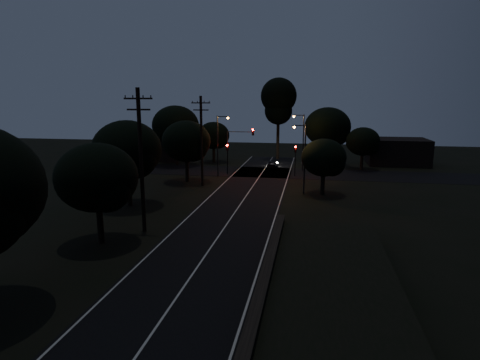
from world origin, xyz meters
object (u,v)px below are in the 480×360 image
(signal_mast, at_px, (240,143))
(streetlight_b, at_px, (302,139))
(signal_right, at_px, (295,155))
(streetlight_a, at_px, (219,142))
(streetlight_c, at_px, (303,154))
(tall_pine, at_px, (279,101))
(signal_left, at_px, (227,153))
(utility_pole_far, at_px, (201,140))
(car, at_px, (272,164))
(utility_pole_mid, at_px, (141,159))

(signal_mast, xyz_separation_m, streetlight_b, (8.22, 4.01, 0.30))
(signal_right, distance_m, streetlight_a, 10.26)
(streetlight_a, relative_size, streetlight_c, 1.07)
(tall_pine, height_order, signal_left, tall_pine)
(signal_right, bearing_deg, signal_mast, 179.97)
(utility_pole_far, distance_m, signal_mast, 8.64)
(signal_mast, xyz_separation_m, car, (3.91, 5.75, -3.76))
(streetlight_a, bearing_deg, signal_mast, 39.77)
(signal_left, distance_m, streetlight_b, 10.84)
(signal_left, bearing_deg, streetlight_a, -109.59)
(tall_pine, distance_m, streetlight_c, 26.04)
(utility_pole_far, xyz_separation_m, streetlight_c, (11.83, -2.00, -1.13))
(utility_pole_mid, distance_m, signal_mast, 25.22)
(tall_pine, distance_m, signal_right, 16.94)
(utility_pole_mid, xyz_separation_m, utility_pole_far, (0.00, 17.00, -0.25))
(utility_pole_mid, bearing_deg, signal_mast, 82.96)
(tall_pine, height_order, signal_right, tall_pine)
(utility_pole_mid, xyz_separation_m, streetlight_b, (11.31, 29.00, -1.10))
(streetlight_a, relative_size, streetlight_b, 1.00)
(utility_pole_mid, xyz_separation_m, signal_right, (10.60, 24.99, -2.90))
(streetlight_b, xyz_separation_m, car, (-4.31, 1.74, -4.06))
(utility_pole_mid, relative_size, signal_mast, 1.76)
(utility_pole_mid, distance_m, streetlight_c, 19.15)
(car, bearing_deg, utility_pole_mid, 77.69)
(tall_pine, bearing_deg, streetlight_b, -68.62)
(utility_pole_mid, xyz_separation_m, streetlight_a, (0.69, 23.00, -1.10))
(streetlight_c, bearing_deg, signal_mast, 131.19)
(signal_mast, distance_m, car, 7.91)
(streetlight_b, distance_m, car, 6.17)
(tall_pine, distance_m, streetlight_b, 12.90)
(signal_mast, bearing_deg, streetlight_c, -48.81)
(streetlight_a, xyz_separation_m, car, (6.30, 7.74, -4.06))
(signal_right, xyz_separation_m, car, (-3.61, 5.76, -2.26))
(tall_pine, xyz_separation_m, signal_mast, (-3.91, -15.01, -5.47))
(signal_left, bearing_deg, tall_pine, 69.54)
(signal_right, bearing_deg, streetlight_c, -82.98)
(tall_pine, xyz_separation_m, signal_left, (-5.60, -15.01, -6.98))
(signal_right, relative_size, signal_mast, 0.66)
(utility_pole_far, bearing_deg, streetlight_a, 83.41)
(utility_pole_far, distance_m, car, 16.18)
(utility_pole_far, bearing_deg, tall_pine, 73.07)
(signal_right, distance_m, signal_mast, 7.66)
(utility_pole_mid, distance_m, streetlight_b, 31.15)
(utility_pole_mid, bearing_deg, car, 77.18)
(utility_pole_far, xyz_separation_m, signal_mast, (3.09, 7.99, -1.15))
(utility_pole_far, distance_m, signal_right, 13.53)
(streetlight_a, bearing_deg, streetlight_c, -35.69)
(tall_pine, xyz_separation_m, car, (-0.01, -9.26, -9.24))
(utility_pole_mid, height_order, signal_right, utility_pole_mid)
(signal_right, xyz_separation_m, streetlight_c, (1.23, -9.99, 1.51))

